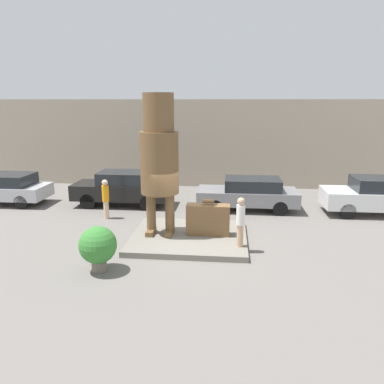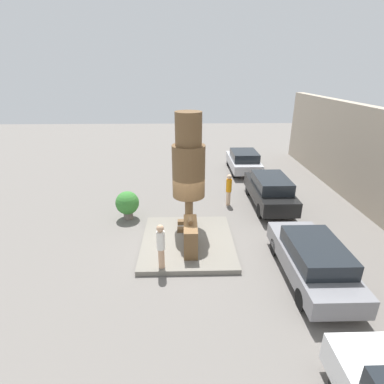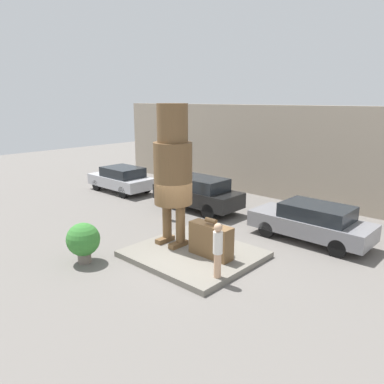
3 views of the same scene
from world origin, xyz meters
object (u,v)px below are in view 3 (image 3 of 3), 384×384
Objects in this scene: parked_car_silver at (121,179)px; planter_pot at (83,240)px; tourist at (218,248)px; worker_hivis at (164,199)px; parked_car_grey at (312,222)px; parked_car_black at (198,193)px; giant_suitcase at (211,240)px; statue_figure at (173,164)px.

planter_pot is (7.05, -6.84, 0.00)m from parked_car_silver.
worker_hivis is at bearing 150.84° from tourist.
parked_car_grey is (0.51, 5.08, -0.32)m from tourist.
parked_car_grey is (5.97, -0.16, -0.09)m from parked_car_black.
planter_pot is at bearing 100.22° from parked_car_black.
giant_suitcase is 6.04m from parked_car_black.
parked_car_silver is (-10.10, 3.93, 0.03)m from giant_suitcase.
giant_suitcase is at bearing 137.37° from tourist.
parked_car_grey is at bearing 50.51° from statue_figure.
giant_suitcase is 0.38× the size of parked_car_silver.
giant_suitcase is 0.91× the size of worker_hivis.
giant_suitcase is (1.73, 0.03, -2.35)m from statue_figure.
parked_car_grey is 2.69× the size of worker_hivis.
statue_figure is 2.94× the size of worker_hivis.
parked_car_grey is at bearing 84.27° from tourist.
parked_car_silver is 2.43× the size of worker_hivis.
statue_figure is 3.21× the size of giant_suitcase.
parked_car_grey is at bearing 17.70° from worker_hivis.
tourist reaches higher than worker_hivis.
worker_hivis reaches higher than giant_suitcase.
statue_figure reaches higher than giant_suitcase.
statue_figure is 3.93m from planter_pot.
worker_hivis is (-2.75, 2.12, -2.18)m from statue_figure.
parked_car_grey is (3.36, 4.07, -2.32)m from statue_figure.
planter_pot is at bearing -136.24° from giant_suitcase.
giant_suitcase is 0.34× the size of parked_car_black.
tourist is at bearing -19.36° from statue_figure.
parked_car_silver is at bearing 161.94° from worker_hivis.
parked_car_silver is at bearing 2.79° from parked_car_black.
tourist is 0.41× the size of parked_car_silver.
statue_figure is at bearing 160.64° from tourist.
worker_hivis reaches higher than parked_car_black.
statue_figure is at bearing 154.70° from parked_car_silver.
tourist is 7.57m from parked_car_black.
parked_car_silver is 5.78m from parked_car_black.
statue_figure reaches higher than worker_hivis.
statue_figure is at bearing -178.90° from giant_suitcase.
worker_hivis is at bearing 17.70° from parked_car_grey.
parked_car_black reaches higher than parked_car_silver.
parked_car_silver is at bearing 0.57° from parked_car_grey.
giant_suitcase is at bearing 43.76° from planter_pot.
planter_pot is (-3.05, -2.92, 0.03)m from giant_suitcase.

